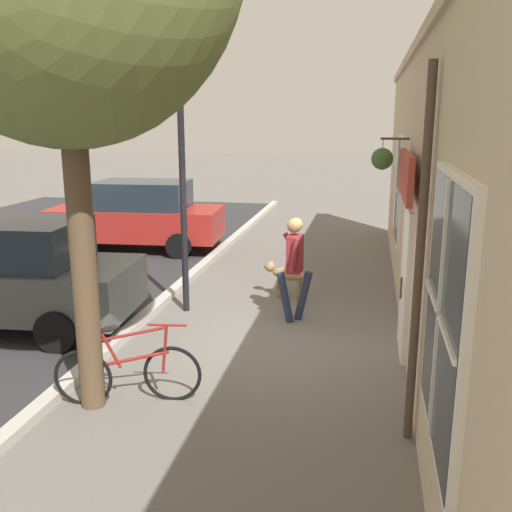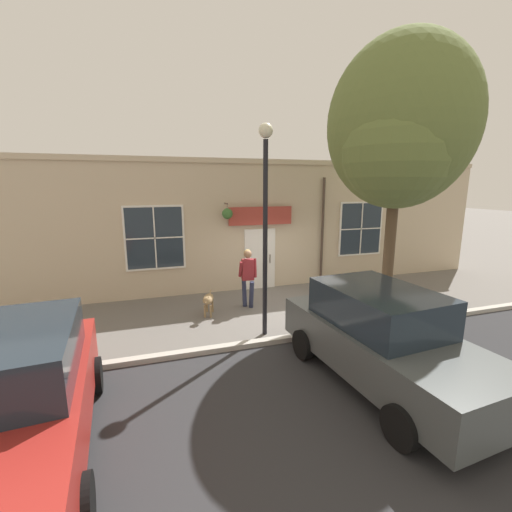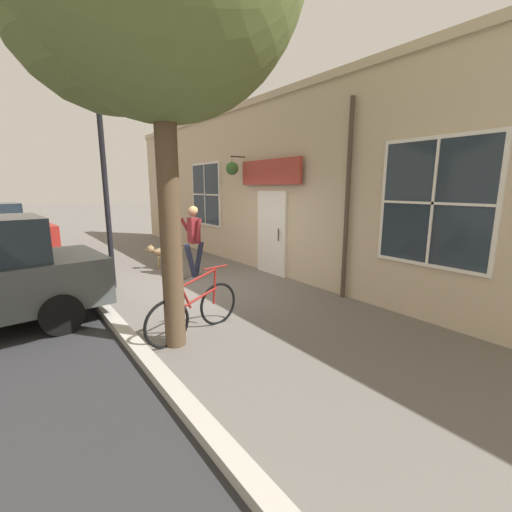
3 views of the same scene
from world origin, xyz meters
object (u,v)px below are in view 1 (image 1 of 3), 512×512
object	(u,v)px
dog_on_leash	(286,274)
street_lamp	(181,125)
parked_car_nearest_curb	(138,215)
parked_car_mid_block	(3,274)
leaning_bicycle	(128,372)
pedestrian_walking	(295,259)

from	to	relation	value
dog_on_leash	street_lamp	bearing A→B (deg)	34.40
dog_on_leash	parked_car_nearest_curb	world-z (taller)	parked_car_nearest_curb
parked_car_nearest_curb	street_lamp	size ratio (longest dim) A/B	0.91
parked_car_mid_block	street_lamp	world-z (taller)	street_lamp
dog_on_leash	parked_car_mid_block	xyz separation A→B (m)	(4.20, 2.42, 0.42)
leaning_bicycle	parked_car_mid_block	distance (m)	3.59
leaning_bicycle	parked_car_nearest_curb	size ratio (longest dim) A/B	0.38
dog_on_leash	parked_car_mid_block	bearing A→B (deg)	30.02
street_lamp	parked_car_nearest_curb	bearing A→B (deg)	-58.45
parked_car_nearest_curb	parked_car_mid_block	world-z (taller)	same
leaning_bicycle	street_lamp	bearing A→B (deg)	-83.70
pedestrian_walking	street_lamp	xyz separation A→B (m)	(1.92, -0.14, 2.13)
pedestrian_walking	street_lamp	distance (m)	2.87
pedestrian_walking	parked_car_nearest_curb	distance (m)	6.45
street_lamp	dog_on_leash	bearing A→B (deg)	-145.60
dog_on_leash	pedestrian_walking	bearing A→B (deg)	104.45
dog_on_leash	parked_car_nearest_curb	bearing A→B (deg)	-37.41
leaning_bicycle	parked_car_mid_block	xyz separation A→B (m)	(2.96, -1.97, 0.50)
street_lamp	leaning_bicycle	bearing A→B (deg)	96.30
pedestrian_walking	street_lamp	world-z (taller)	street_lamp
pedestrian_walking	dog_on_leash	xyz separation A→B (m)	(0.32, -1.24, -0.60)
leaning_bicycle	parked_car_nearest_curb	world-z (taller)	parked_car_nearest_curb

